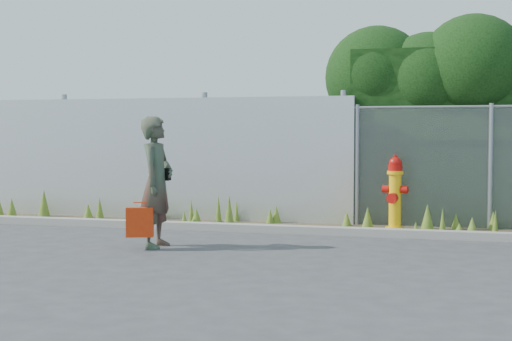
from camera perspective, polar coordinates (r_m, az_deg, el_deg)
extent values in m
plane|color=#3C3B3E|center=(9.51, -0.37, -6.48)|extent=(80.00, 80.00, 0.00)
cube|color=gray|center=(11.23, 2.00, -4.71)|extent=(16.00, 0.22, 0.12)
cube|color=#453927|center=(11.82, 2.63, -4.59)|extent=(16.00, 1.20, 0.01)
cone|color=#4C6C20|center=(12.60, -8.27, -3.62)|extent=(0.20, 0.20, 0.24)
cone|color=#4C6C20|center=(12.00, 7.27, -3.92)|extent=(0.17, 0.17, 0.25)
cone|color=#4C6C20|center=(13.75, -13.18, -2.59)|extent=(0.20, 0.20, 0.49)
cone|color=#4C6C20|center=(11.91, -4.79, -3.81)|extent=(0.23, 0.23, 0.31)
cone|color=#4C6C20|center=(11.75, 8.92, -3.82)|extent=(0.20, 0.20, 0.36)
cone|color=#4C6C20|center=(12.63, -9.57, -3.58)|extent=(0.22, 0.22, 0.26)
cone|color=#4C6C20|center=(12.42, -3.03, -3.13)|extent=(0.12, 0.12, 0.48)
cone|color=#4C6C20|center=(14.21, -19.80, -2.94)|extent=(0.15, 0.15, 0.28)
cone|color=#4C6C20|center=(11.45, 13.54, -3.80)|extent=(0.23, 0.23, 0.46)
cone|color=#4C6C20|center=(11.87, -5.77, -3.92)|extent=(0.13, 0.13, 0.28)
cone|color=#4C6C20|center=(12.01, 15.70, -3.98)|extent=(0.15, 0.15, 0.26)
cone|color=#4C6C20|center=(11.32, 14.70, -3.99)|extent=(0.11, 0.11, 0.42)
cone|color=#4C6C20|center=(12.10, 18.45, -3.87)|extent=(0.17, 0.17, 0.30)
cone|color=#4C6C20|center=(12.28, 1.13, -3.72)|extent=(0.15, 0.15, 0.26)
cone|color=#4C6C20|center=(12.75, -8.97, -3.12)|extent=(0.23, 0.23, 0.43)
cone|color=#4C6C20|center=(13.27, -12.40, -3.00)|extent=(0.16, 0.16, 0.39)
cone|color=#4C6C20|center=(12.33, 1.64, -3.59)|extent=(0.18, 0.18, 0.30)
cone|color=#4C6C20|center=(13.94, -18.95, -2.88)|extent=(0.20, 0.20, 0.36)
cone|color=#4C6C20|center=(11.37, 15.95, -4.57)|extent=(0.18, 0.18, 0.18)
cone|color=#4C6C20|center=(11.80, 18.60, -3.90)|extent=(0.10, 0.10, 0.36)
cone|color=#4C6C20|center=(11.22, 16.90, -4.39)|extent=(0.20, 0.20, 0.30)
cone|color=#4C6C20|center=(11.24, 12.66, -4.56)|extent=(0.12, 0.12, 0.20)
cone|color=#4C6C20|center=(12.44, -5.20, -3.30)|extent=(0.12, 0.12, 0.41)
cone|color=#4C6C20|center=(13.84, -16.60, -2.56)|extent=(0.22, 0.22, 0.51)
cone|color=#4C6C20|center=(12.97, -7.83, -3.01)|extent=(0.23, 0.23, 0.43)
cone|color=#4C6C20|center=(12.56, -1.56, -3.33)|extent=(0.10, 0.10, 0.37)
cone|color=#4C6C20|center=(11.97, -2.16, -3.26)|extent=(0.17, 0.17, 0.52)
cone|color=#4C6C20|center=(13.01, -8.11, -3.53)|extent=(0.13, 0.13, 0.19)
cone|color=#4C6C20|center=(13.39, -13.29, -3.20)|extent=(0.18, 0.18, 0.28)
cube|color=silver|center=(13.34, -10.60, 0.94)|extent=(8.50, 0.08, 2.20)
cylinder|color=gray|center=(14.02, -15.03, 1.19)|extent=(0.10, 0.10, 2.30)
cylinder|color=gray|center=(12.87, -4.11, 1.14)|extent=(0.10, 0.10, 2.30)
cylinder|color=gray|center=(12.30, 6.99, 1.04)|extent=(0.10, 0.10, 2.30)
cylinder|color=gray|center=(12.15, 8.08, 0.42)|extent=(0.07, 0.07, 2.05)
cylinder|color=gray|center=(12.10, 18.25, 0.28)|extent=(0.07, 0.07, 2.05)
sphere|color=black|center=(13.21, 9.63, 7.33)|extent=(1.87, 1.87, 1.87)
sphere|color=black|center=(13.00, 13.62, 6.95)|extent=(1.73, 1.73, 1.73)
sphere|color=black|center=(12.93, 16.97, 7.80)|extent=(1.87, 1.87, 1.87)
cylinder|color=yellow|center=(11.69, 11.03, -4.60)|extent=(0.30, 0.30, 0.06)
cylinder|color=yellow|center=(11.64, 11.05, -2.52)|extent=(0.19, 0.19, 0.92)
cylinder|color=yellow|center=(11.60, 11.08, -0.16)|extent=(0.26, 0.26, 0.05)
cylinder|color=#B20F0A|center=(11.60, 11.08, 0.21)|extent=(0.23, 0.23, 0.11)
sphere|color=#B20F0A|center=(11.59, 11.08, 0.58)|extent=(0.20, 0.20, 0.20)
cylinder|color=#B20F0A|center=(11.59, 11.09, 1.12)|extent=(0.05, 0.05, 0.05)
cylinder|color=#B20F0A|center=(11.63, 10.32, -1.48)|extent=(0.11, 0.12, 0.12)
cylinder|color=#B20F0A|center=(11.61, 11.81, -1.50)|extent=(0.11, 0.12, 0.12)
cylinder|color=#B20F0A|center=(11.48, 11.01, -2.19)|extent=(0.16, 0.13, 0.16)
imported|color=#106B48|center=(9.85, -7.95, -0.92)|extent=(0.43, 0.66, 1.80)
cube|color=red|center=(9.67, -9.28, -4.10)|extent=(0.36, 0.13, 0.40)
cylinder|color=red|center=(9.64, -9.29, -2.54)|extent=(0.17, 0.02, 0.02)
cube|color=black|center=(9.93, -7.52, -0.29)|extent=(0.23, 0.10, 0.17)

